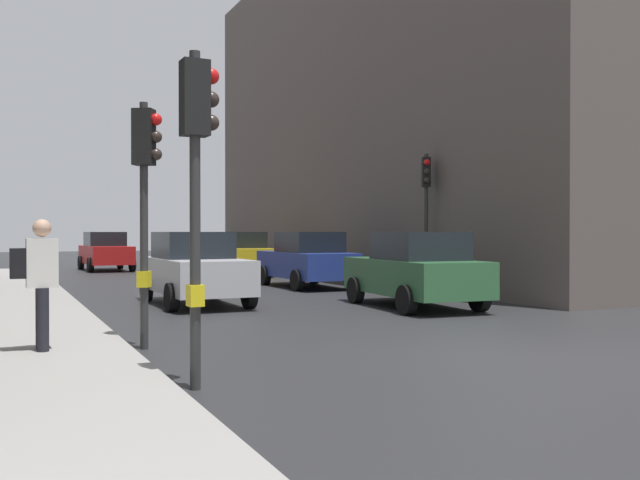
# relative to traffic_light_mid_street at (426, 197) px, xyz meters

# --- Properties ---
(ground_plane) EXTENTS (120.00, 120.00, 0.00)m
(ground_plane) POSITION_rel_traffic_light_mid_street_xyz_m (-4.60, -9.37, -2.75)
(ground_plane) COLOR #28282B
(building_facade_right) EXTENTS (12.00, 26.04, 13.73)m
(building_facade_right) POSITION_rel_traffic_light_mid_street_xyz_m (6.31, 7.73, 4.11)
(building_facade_right) COLOR #5B514C
(building_facade_right) RESTS_ON ground
(traffic_light_mid_street) EXTENTS (0.35, 0.45, 4.00)m
(traffic_light_mid_street) POSITION_rel_traffic_light_mid_street_xyz_m (0.00, 0.00, 0.00)
(traffic_light_mid_street) COLOR #2D2D2D
(traffic_light_mid_street) RESTS_ON ground
(traffic_light_near_right) EXTENTS (0.44, 0.37, 3.70)m
(traffic_light_near_right) POSITION_rel_traffic_light_mid_street_xyz_m (-9.19, -6.55, -0.20)
(traffic_light_near_right) COLOR #2D2D2D
(traffic_light_near_right) RESTS_ON ground
(traffic_light_near_left) EXTENTS (0.43, 0.25, 3.76)m
(traffic_light_near_left) POSITION_rel_traffic_light_mid_street_xyz_m (-9.18, -9.55, -0.16)
(traffic_light_near_left) COLOR #2D2D2D
(traffic_light_near_left) RESTS_ON ground
(car_yellow_taxi) EXTENTS (2.20, 4.29, 1.76)m
(car_yellow_taxi) POSITION_rel_traffic_light_mid_street_xyz_m (-2.27, 10.18, -1.88)
(car_yellow_taxi) COLOR yellow
(car_yellow_taxi) RESTS_ON ground
(car_red_sedan) EXTENTS (2.16, 4.27, 1.76)m
(car_red_sedan) POSITION_rel_traffic_light_mid_street_xyz_m (-6.68, 16.35, -1.88)
(car_red_sedan) COLOR red
(car_red_sedan) RESTS_ON ground
(car_silver_hatchback) EXTENTS (2.07, 4.23, 1.76)m
(car_silver_hatchback) POSITION_rel_traffic_light_mid_street_xyz_m (-6.85, -0.34, -1.88)
(car_silver_hatchback) COLOR #BCBCC1
(car_silver_hatchback) RESTS_ON ground
(car_blue_van) EXTENTS (2.08, 4.23, 1.76)m
(car_blue_van) POSITION_rel_traffic_light_mid_street_xyz_m (-2.23, 3.46, -1.88)
(car_blue_van) COLOR navy
(car_blue_van) RESTS_ON ground
(car_white_compact) EXTENTS (2.13, 4.26, 1.76)m
(car_white_compact) POSITION_rel_traffic_light_mid_street_xyz_m (-2.03, 19.37, -1.88)
(car_white_compact) COLOR silver
(car_white_compact) RESTS_ON ground
(car_green_estate) EXTENTS (2.24, 4.31, 1.76)m
(car_green_estate) POSITION_rel_traffic_light_mid_street_xyz_m (-2.36, -3.19, -1.88)
(car_green_estate) COLOR #2D6038
(car_green_estate) RESTS_ON ground
(pedestrian_with_black_backpack) EXTENTS (0.60, 0.36, 1.77)m
(pedestrian_with_black_backpack) POSITION_rel_traffic_light_mid_street_xyz_m (-10.71, -7.05, -1.59)
(pedestrian_with_black_backpack) COLOR black
(pedestrian_with_black_backpack) RESTS_ON sidewalk_kerb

